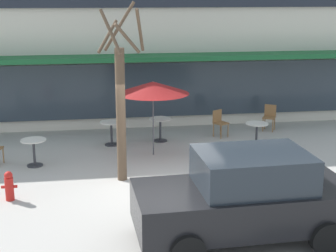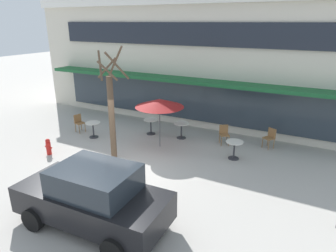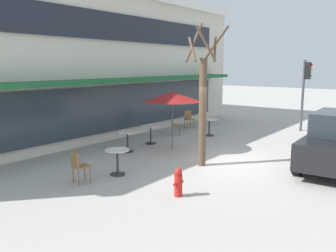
{
  "view_description": "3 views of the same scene",
  "coord_description": "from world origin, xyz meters",
  "px_view_note": "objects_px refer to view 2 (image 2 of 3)",
  "views": [
    {
      "loc": [
        -1.63,
        -11.68,
        4.7
      ],
      "look_at": [
        0.52,
        2.6,
        0.91
      ],
      "focal_mm": 55.0,
      "sensor_mm": 36.0,
      "label": 1
    },
    {
      "loc": [
        6.24,
        -7.95,
        5.31
      ],
      "look_at": [
        0.23,
        3.32,
        0.83
      ],
      "focal_mm": 32.0,
      "sensor_mm": 36.0,
      "label": 2
    },
    {
      "loc": [
        -10.36,
        -4.93,
        3.17
      ],
      "look_at": [
        -0.2,
        2.75,
        0.98
      ],
      "focal_mm": 38.0,
      "sensor_mm": 36.0,
      "label": 3
    }
  ],
  "objects_px": {
    "cafe_chair_1": "(270,137)",
    "street_tree": "(112,111)",
    "cafe_table_mid_patio": "(93,127)",
    "patio_umbrella_green_folded": "(160,103)",
    "cafe_chair_0": "(224,133)",
    "cafe_chair_2": "(79,122)",
    "fire_hydrant": "(48,147)",
    "cafe_table_streetside": "(181,128)",
    "cafe_table_near_wall": "(151,124)",
    "cafe_table_by_tree": "(234,147)",
    "parked_sedan": "(93,197)"
  },
  "relations": [
    {
      "from": "cafe_table_near_wall",
      "to": "parked_sedan",
      "type": "height_order",
      "value": "parked_sedan"
    },
    {
      "from": "street_tree",
      "to": "cafe_table_mid_patio",
      "type": "bearing_deg",
      "value": 148.75
    },
    {
      "from": "cafe_table_by_tree",
      "to": "cafe_chair_0",
      "type": "height_order",
      "value": "cafe_chair_0"
    },
    {
      "from": "cafe_table_by_tree",
      "to": "cafe_chair_2",
      "type": "height_order",
      "value": "cafe_chair_2"
    },
    {
      "from": "fire_hydrant",
      "to": "street_tree",
      "type": "bearing_deg",
      "value": 20.05
    },
    {
      "from": "cafe_table_mid_patio",
      "to": "patio_umbrella_green_folded",
      "type": "xyz_separation_m",
      "value": [
        3.39,
        0.52,
        1.51
      ]
    },
    {
      "from": "street_tree",
      "to": "fire_hydrant",
      "type": "height_order",
      "value": "street_tree"
    },
    {
      "from": "cafe_chair_1",
      "to": "cafe_chair_2",
      "type": "height_order",
      "value": "same"
    },
    {
      "from": "patio_umbrella_green_folded",
      "to": "cafe_chair_0",
      "type": "distance_m",
      "value": 3.28
    },
    {
      "from": "cafe_table_near_wall",
      "to": "cafe_table_mid_patio",
      "type": "relative_size",
      "value": 1.0
    },
    {
      "from": "cafe_chair_1",
      "to": "street_tree",
      "type": "relative_size",
      "value": 0.2
    },
    {
      "from": "cafe_table_by_tree",
      "to": "cafe_table_near_wall",
      "type": "bearing_deg",
      "value": 169.22
    },
    {
      "from": "cafe_table_near_wall",
      "to": "patio_umbrella_green_folded",
      "type": "height_order",
      "value": "patio_umbrella_green_folded"
    },
    {
      "from": "cafe_table_streetside",
      "to": "cafe_chair_0",
      "type": "distance_m",
      "value": 2.03
    },
    {
      "from": "cafe_table_by_tree",
      "to": "fire_hydrant",
      "type": "height_order",
      "value": "cafe_table_by_tree"
    },
    {
      "from": "street_tree",
      "to": "cafe_table_streetside",
      "type": "bearing_deg",
      "value": 66.74
    },
    {
      "from": "cafe_table_streetside",
      "to": "fire_hydrant",
      "type": "relative_size",
      "value": 1.08
    },
    {
      "from": "patio_umbrella_green_folded",
      "to": "fire_hydrant",
      "type": "bearing_deg",
      "value": -141.81
    },
    {
      "from": "cafe_chair_0",
      "to": "parked_sedan",
      "type": "xyz_separation_m",
      "value": [
        -1.3,
        -7.22,
        0.35
      ]
    },
    {
      "from": "cafe_chair_2",
      "to": "fire_hydrant",
      "type": "height_order",
      "value": "cafe_chair_2"
    },
    {
      "from": "cafe_table_by_tree",
      "to": "fire_hydrant",
      "type": "xyz_separation_m",
      "value": [
        -6.98,
        -3.25,
        -0.16
      ]
    },
    {
      "from": "patio_umbrella_green_folded",
      "to": "cafe_chair_2",
      "type": "height_order",
      "value": "patio_umbrella_green_folded"
    },
    {
      "from": "cafe_table_mid_patio",
      "to": "cafe_chair_2",
      "type": "bearing_deg",
      "value": 166.41
    },
    {
      "from": "cafe_table_near_wall",
      "to": "cafe_chair_2",
      "type": "distance_m",
      "value": 3.66
    },
    {
      "from": "parked_sedan",
      "to": "cafe_chair_2",
      "type": "bearing_deg",
      "value": 136.75
    },
    {
      "from": "parked_sedan",
      "to": "street_tree",
      "type": "xyz_separation_m",
      "value": [
        -2.15,
        3.63,
        1.15
      ]
    },
    {
      "from": "cafe_table_streetside",
      "to": "parked_sedan",
      "type": "distance_m",
      "value": 7.0
    },
    {
      "from": "fire_hydrant",
      "to": "cafe_table_near_wall",
      "type": "bearing_deg",
      "value": 58.3
    },
    {
      "from": "cafe_table_streetside",
      "to": "cafe_table_by_tree",
      "type": "distance_m",
      "value": 3.06
    },
    {
      "from": "fire_hydrant",
      "to": "cafe_table_streetside",
      "type": "bearing_deg",
      "value": 46.34
    },
    {
      "from": "cafe_chair_1",
      "to": "cafe_table_near_wall",
      "type": "bearing_deg",
      "value": -169.76
    },
    {
      "from": "cafe_table_mid_patio",
      "to": "cafe_chair_0",
      "type": "distance_m",
      "value": 6.19
    },
    {
      "from": "cafe_chair_1",
      "to": "cafe_table_streetside",
      "type": "bearing_deg",
      "value": -168.65
    },
    {
      "from": "parked_sedan",
      "to": "cafe_chair_1",
      "type": "bearing_deg",
      "value": 67.44
    },
    {
      "from": "cafe_table_streetside",
      "to": "cafe_chair_1",
      "type": "bearing_deg",
      "value": 11.35
    },
    {
      "from": "parked_sedan",
      "to": "cafe_table_by_tree",
      "type": "bearing_deg",
      "value": 69.95
    },
    {
      "from": "cafe_chair_0",
      "to": "street_tree",
      "type": "bearing_deg",
      "value": -133.8
    },
    {
      "from": "cafe_chair_0",
      "to": "cafe_chair_1",
      "type": "relative_size",
      "value": 1.0
    },
    {
      "from": "patio_umbrella_green_folded",
      "to": "fire_hydrant",
      "type": "relative_size",
      "value": 3.12
    },
    {
      "from": "cafe_table_streetside",
      "to": "cafe_chair_0",
      "type": "xyz_separation_m",
      "value": [
        2.02,
        0.27,
        0.01
      ]
    },
    {
      "from": "patio_umbrella_green_folded",
      "to": "cafe_chair_2",
      "type": "bearing_deg",
      "value": -177.07
    },
    {
      "from": "cafe_table_near_wall",
      "to": "cafe_chair_2",
      "type": "bearing_deg",
      "value": -157.32
    },
    {
      "from": "cafe_table_mid_patio",
      "to": "cafe_chair_2",
      "type": "height_order",
      "value": "cafe_chair_2"
    },
    {
      "from": "patio_umbrella_green_folded",
      "to": "cafe_chair_1",
      "type": "height_order",
      "value": "patio_umbrella_green_folded"
    },
    {
      "from": "parked_sedan",
      "to": "cafe_table_streetside",
      "type": "bearing_deg",
      "value": 95.91
    },
    {
      "from": "cafe_table_by_tree",
      "to": "fire_hydrant",
      "type": "distance_m",
      "value": 7.7
    },
    {
      "from": "cafe_chair_2",
      "to": "fire_hydrant",
      "type": "xyz_separation_m",
      "value": [
        0.85,
        -2.69,
        -0.17
      ]
    },
    {
      "from": "cafe_table_streetside",
      "to": "cafe_chair_1",
      "type": "height_order",
      "value": "cafe_chair_1"
    },
    {
      "from": "cafe_table_by_tree",
      "to": "cafe_table_mid_patio",
      "type": "distance_m",
      "value": 6.71
    },
    {
      "from": "cafe_table_by_tree",
      "to": "cafe_table_mid_patio",
      "type": "xyz_separation_m",
      "value": [
        -6.65,
        -0.85,
        0.0
      ]
    }
  ]
}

